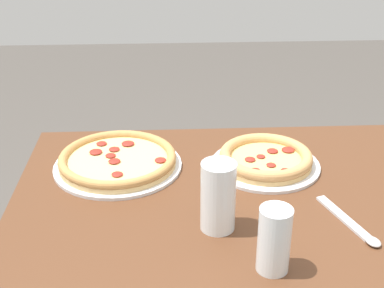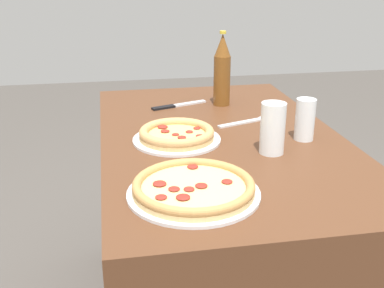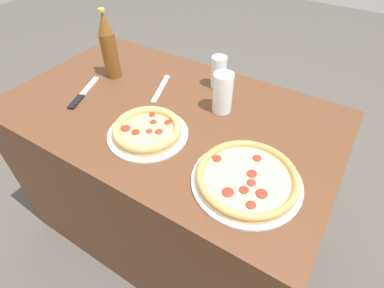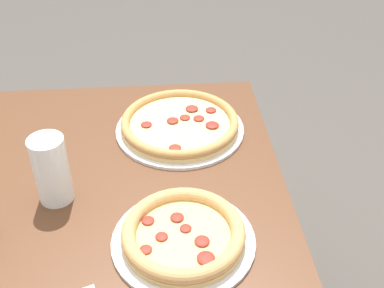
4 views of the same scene
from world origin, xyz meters
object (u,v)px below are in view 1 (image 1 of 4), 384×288
pizza_salami (266,159)px  glass_iced_tea (218,200)px  pizza_margherita (118,160)px  spoon (353,226)px  glass_mango_juice (274,242)px

pizza_salami → glass_iced_tea: (0.14, 0.25, 0.05)m
pizza_salami → glass_iced_tea: glass_iced_tea is taller
pizza_margherita → spoon: 0.57m
pizza_salami → spoon: (-0.13, 0.27, -0.02)m
pizza_salami → glass_iced_tea: bearing=60.4°
pizza_margherita → glass_mango_juice: size_ratio=2.46×
pizza_margherita → spoon: pizza_margherita is taller
pizza_salami → spoon: pizza_salami is taller
pizza_salami → spoon: 0.30m
glass_mango_juice → spoon: (-0.19, -0.12, -0.06)m
pizza_margherita → pizza_salami: size_ratio=1.17×
pizza_margherita → spoon: (-0.50, 0.28, -0.01)m
glass_mango_juice → spoon: glass_mango_juice is taller
pizza_margherita → glass_iced_tea: glass_iced_tea is taller
pizza_margherita → spoon: size_ratio=1.62×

